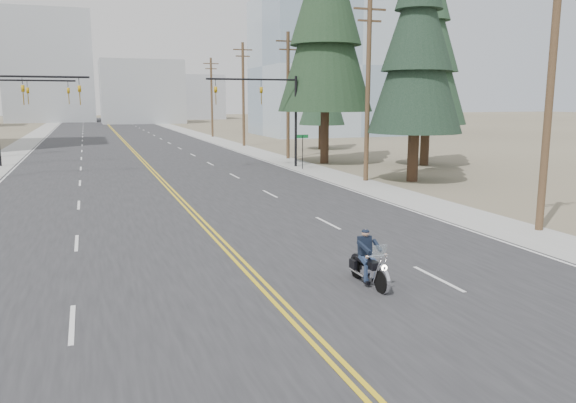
# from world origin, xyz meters

# --- Properties ---
(ground_plane) EXTENTS (400.00, 400.00, 0.00)m
(ground_plane) POSITION_xyz_m (0.00, 0.00, 0.00)
(ground_plane) COLOR #776D56
(ground_plane) RESTS_ON ground
(road) EXTENTS (20.00, 200.00, 0.01)m
(road) POSITION_xyz_m (0.00, 70.00, 0.01)
(road) COLOR #303033
(road) RESTS_ON ground
(sidewalk_left) EXTENTS (3.00, 200.00, 0.01)m
(sidewalk_left) POSITION_xyz_m (-11.50, 70.00, 0.01)
(sidewalk_left) COLOR #A5A5A0
(sidewalk_left) RESTS_ON ground
(sidewalk_right) EXTENTS (3.00, 200.00, 0.01)m
(sidewalk_right) POSITION_xyz_m (11.50, 70.00, 0.01)
(sidewalk_right) COLOR #A5A5A0
(sidewalk_right) RESTS_ON ground
(traffic_mast_left) EXTENTS (7.10, 0.26, 7.00)m
(traffic_mast_left) POSITION_xyz_m (-8.98, 32.00, 4.94)
(traffic_mast_left) COLOR black
(traffic_mast_left) RESTS_ON ground
(traffic_mast_right) EXTENTS (7.10, 0.26, 7.00)m
(traffic_mast_right) POSITION_xyz_m (8.98, 32.00, 4.94)
(traffic_mast_right) COLOR black
(traffic_mast_right) RESTS_ON ground
(traffic_mast_far) EXTENTS (6.10, 0.26, 7.00)m
(traffic_mast_far) POSITION_xyz_m (-9.31, 40.00, 4.87)
(traffic_mast_far) COLOR black
(traffic_mast_far) RESTS_ON ground
(street_sign) EXTENTS (0.90, 0.06, 2.62)m
(street_sign) POSITION_xyz_m (10.80, 30.00, 1.80)
(street_sign) COLOR black
(street_sign) RESTS_ON ground
(utility_pole_a) EXTENTS (2.20, 0.30, 11.00)m
(utility_pole_a) POSITION_xyz_m (12.50, 8.00, 5.73)
(utility_pole_a) COLOR brown
(utility_pole_a) RESTS_ON ground
(utility_pole_b) EXTENTS (2.20, 0.30, 11.50)m
(utility_pole_b) POSITION_xyz_m (12.50, 23.00, 5.98)
(utility_pole_b) COLOR brown
(utility_pole_b) RESTS_ON ground
(utility_pole_c) EXTENTS (2.20, 0.30, 11.00)m
(utility_pole_c) POSITION_xyz_m (12.50, 38.00, 5.73)
(utility_pole_c) COLOR brown
(utility_pole_c) RESTS_ON ground
(utility_pole_d) EXTENTS (2.20, 0.30, 11.50)m
(utility_pole_d) POSITION_xyz_m (12.50, 53.00, 5.98)
(utility_pole_d) COLOR brown
(utility_pole_d) RESTS_ON ground
(utility_pole_e) EXTENTS (2.20, 0.30, 11.00)m
(utility_pole_e) POSITION_xyz_m (12.50, 70.00, 5.73)
(utility_pole_e) COLOR brown
(utility_pole_e) RESTS_ON ground
(glass_building) EXTENTS (24.00, 16.00, 20.00)m
(glass_building) POSITION_xyz_m (32.00, 70.00, 10.00)
(glass_building) COLOR #9EB5CC
(glass_building) RESTS_ON ground
(haze_bldg_b) EXTENTS (18.00, 14.00, 14.00)m
(haze_bldg_b) POSITION_xyz_m (8.00, 125.00, 7.00)
(haze_bldg_b) COLOR #ADB2B7
(haze_bldg_b) RESTS_ON ground
(haze_bldg_c) EXTENTS (16.00, 12.00, 18.00)m
(haze_bldg_c) POSITION_xyz_m (40.00, 110.00, 9.00)
(haze_bldg_c) COLOR #B7BCC6
(haze_bldg_c) RESTS_ON ground
(haze_bldg_d) EXTENTS (20.00, 15.00, 26.00)m
(haze_bldg_d) POSITION_xyz_m (-12.00, 140.00, 13.00)
(haze_bldg_d) COLOR #ADB2B7
(haze_bldg_d) RESTS_ON ground
(haze_bldg_e) EXTENTS (14.00, 14.00, 12.00)m
(haze_bldg_e) POSITION_xyz_m (25.00, 150.00, 6.00)
(haze_bldg_e) COLOR #B7BCC6
(haze_bldg_e) RESTS_ON ground
(motorcyclist) EXTENTS (0.89, 2.03, 1.57)m
(motorcyclist) POSITION_xyz_m (2.85, 4.22, 0.79)
(motorcyclist) COLOR black
(motorcyclist) RESTS_ON ground
(conifer_near) EXTENTS (5.90, 5.90, 15.61)m
(conifer_near) POSITION_xyz_m (15.22, 21.79, 8.96)
(conifer_near) COLOR #382619
(conifer_near) RESTS_ON ground
(conifer_mid) EXTENTS (6.18, 6.18, 16.48)m
(conifer_mid) POSITION_xyz_m (21.07, 29.39, 9.46)
(conifer_mid) COLOR #382619
(conifer_mid) RESTS_ON ground
(conifer_tall) EXTENTS (7.69, 7.69, 21.35)m
(conifer_tall) POSITION_xyz_m (14.07, 33.43, 12.26)
(conifer_tall) COLOR #382619
(conifer_tall) RESTS_ON ground
(conifer_far) EXTENTS (4.86, 4.86, 13.02)m
(conifer_far) POSITION_xyz_m (19.18, 46.03, 7.47)
(conifer_far) COLOR #382619
(conifer_far) RESTS_ON ground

